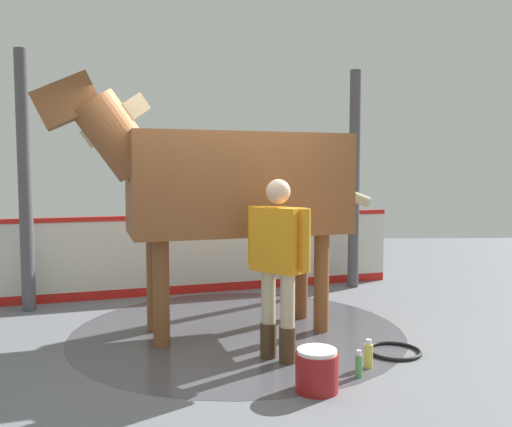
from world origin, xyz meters
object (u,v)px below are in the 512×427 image
at_px(bottle_shampoo, 369,355).
at_px(bottle_spray, 359,365).
at_px(horse, 227,183).
at_px(wash_bucket, 317,370).
at_px(handler, 278,257).
at_px(hose_coil, 394,351).

bearing_deg(bottle_shampoo, bottle_spray, -32.67).
height_order(horse, wash_bucket, horse).
bearing_deg(horse, wash_bucket, 99.19).
distance_m(wash_bucket, bottle_spray, 0.47).
relative_size(horse, handler, 2.12).
height_order(wash_bucket, hose_coil, wash_bucket).
relative_size(wash_bucket, hose_coil, 0.67).
distance_m(handler, bottle_shampoo, 1.15).
bearing_deg(horse, hose_coil, 139.88).
bearing_deg(wash_bucket, hose_coil, 134.15).
bearing_deg(bottle_shampoo, horse, -131.12).
bearing_deg(wash_bucket, handler, -159.74).
xyz_separation_m(wash_bucket, bottle_spray, (-0.26, 0.39, -0.06)).
bearing_deg(wash_bucket, bottle_spray, 123.74).
xyz_separation_m(horse, bottle_shampoo, (1.08, 1.24, -1.46)).
relative_size(handler, hose_coil, 3.25).
height_order(bottle_spray, hose_coil, bottle_spray).
distance_m(bottle_shampoo, bottle_spray, 0.25).
xyz_separation_m(horse, wash_bucket, (1.55, 0.72, -1.42)).
height_order(bottle_shampoo, hose_coil, bottle_shampoo).
relative_size(bottle_shampoo, hose_coil, 0.50).
distance_m(bottle_spray, hose_coil, 0.75).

